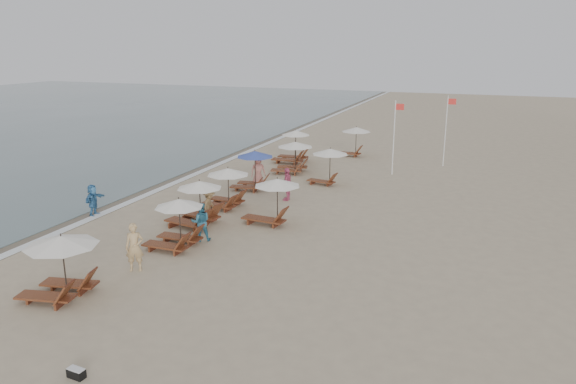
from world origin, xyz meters
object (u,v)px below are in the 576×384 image
at_px(lounger_station_2, 195,205).
at_px(flag_pole_near, 394,134).
at_px(inland_station_1, 327,161).
at_px(beachgoer_far_b, 258,171).
at_px(duffel_bag, 76,373).
at_px(beachgoer_mid_b, 210,206).
at_px(lounger_station_5, 292,157).
at_px(inland_station_2, 353,138).
at_px(lounger_station_0, 59,265).
at_px(inland_station_0, 271,198).
at_px(lounger_station_1, 175,225).
at_px(lounger_station_6, 292,149).
at_px(beachgoer_mid_a, 201,222).
at_px(beachgoer_far_a, 287,184).
at_px(lounger_station_4, 252,170).
at_px(waterline_walker, 93,200).
at_px(beachgoer_near, 135,247).
at_px(lounger_station_3, 225,188).

relative_size(lounger_station_2, flag_pole_near, 0.56).
bearing_deg(inland_station_1, flag_pole_near, 51.18).
xyz_separation_m(beachgoer_far_b, duffel_bag, (3.65, -19.85, -0.78)).
relative_size(beachgoer_mid_b, duffel_bag, 3.29).
bearing_deg(lounger_station_5, inland_station_2, 70.53).
height_order(lounger_station_0, inland_station_2, lounger_station_0).
bearing_deg(inland_station_0, lounger_station_1, -120.67).
height_order(lounger_station_0, lounger_station_5, lounger_station_0).
xyz_separation_m(lounger_station_6, beachgoer_mid_a, (2.03, -16.69, -0.14)).
xyz_separation_m(inland_station_2, beachgoer_far_a, (-0.31, -13.15, -0.46)).
relative_size(lounger_station_2, beachgoer_mid_b, 1.67).
bearing_deg(lounger_station_4, beachgoer_far_a, -26.94).
height_order(inland_station_2, waterline_walker, inland_station_2).
bearing_deg(beachgoer_far_b, inland_station_1, -11.18).
relative_size(lounger_station_2, inland_station_0, 0.97).
bearing_deg(beachgoer_far_a, beachgoer_near, -13.87).
xyz_separation_m(lounger_station_3, beachgoer_near, (0.64, -8.61, -0.13)).
xyz_separation_m(lounger_station_3, beachgoer_mid_b, (0.45, -2.44, -0.25)).
bearing_deg(lounger_station_5, lounger_station_6, 110.77).
relative_size(beachgoer_far_b, duffel_bag, 3.66).
bearing_deg(beachgoer_mid_a, waterline_walker, -41.49).
bearing_deg(flag_pole_near, beachgoer_mid_b, -116.18).
relative_size(inland_station_1, inland_station_2, 0.95).
height_order(lounger_station_3, lounger_station_6, lounger_station_6).
xyz_separation_m(lounger_station_1, beachgoer_far_a, (1.83, 8.47, -0.09)).
xyz_separation_m(lounger_station_5, flag_pole_near, (6.43, 1.93, 1.61)).
bearing_deg(lounger_station_1, lounger_station_5, 91.10).
relative_size(lounger_station_5, inland_station_1, 1.08).
bearing_deg(lounger_station_6, beachgoer_mid_b, -85.46).
relative_size(lounger_station_3, beachgoer_mid_a, 1.49).
height_order(lounger_station_0, beachgoer_far_b, lounger_station_0).
bearing_deg(beachgoer_mid_a, inland_station_0, -153.25).
relative_size(lounger_station_3, lounger_station_6, 0.96).
bearing_deg(inland_station_2, flag_pole_near, -50.84).
bearing_deg(lounger_station_0, duffel_bag, -43.46).
bearing_deg(lounger_station_5, waterline_walker, -116.15).
distance_m(lounger_station_2, beachgoer_mid_a, 2.25).
bearing_deg(lounger_station_2, beachgoer_far_a, 64.71).
distance_m(lounger_station_2, duffel_bag, 12.46).
bearing_deg(beachgoer_far_b, beachgoer_mid_a, -116.49).
xyz_separation_m(lounger_station_5, beachgoer_mid_a, (0.86, -13.61, -0.21)).
bearing_deg(lounger_station_4, lounger_station_2, -88.39).
bearing_deg(beachgoer_near, beachgoer_mid_a, 51.28).
bearing_deg(lounger_station_4, beachgoer_mid_b, -84.13).
bearing_deg(beachgoer_near, lounger_station_1, 59.01).
height_order(beachgoer_near, waterline_walker, beachgoer_near).
relative_size(lounger_station_6, waterline_walker, 1.68).
distance_m(inland_station_2, beachgoer_near, 24.34).
height_order(lounger_station_6, inland_station_2, lounger_station_6).
xyz_separation_m(lounger_station_6, flag_pole_near, (7.59, -1.15, 1.69)).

